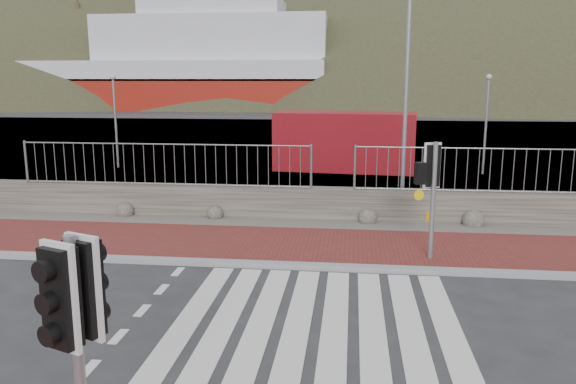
# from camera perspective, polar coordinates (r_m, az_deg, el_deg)

# --- Properties ---
(ground) EXTENTS (220.00, 220.00, 0.00)m
(ground) POSITION_cam_1_polar(r_m,az_deg,el_deg) (9.08, 2.75, -14.06)
(ground) COLOR #28282B
(ground) RESTS_ON ground
(sidewalk_far) EXTENTS (40.00, 3.00, 0.08)m
(sidewalk_far) POSITION_cam_1_polar(r_m,az_deg,el_deg) (13.27, 4.07, -5.57)
(sidewalk_far) COLOR maroon
(sidewalk_far) RESTS_ON ground
(kerb_far) EXTENTS (40.00, 0.25, 0.12)m
(kerb_far) POSITION_cam_1_polar(r_m,az_deg,el_deg) (11.84, 3.74, -7.63)
(kerb_far) COLOR gray
(kerb_far) RESTS_ON ground
(zebra_crossing) EXTENTS (4.62, 5.60, 0.01)m
(zebra_crossing) POSITION_cam_1_polar(r_m,az_deg,el_deg) (9.08, 2.75, -14.02)
(zebra_crossing) COLOR silver
(zebra_crossing) RESTS_ON ground
(gravel_strip) EXTENTS (40.00, 1.50, 0.06)m
(gravel_strip) POSITION_cam_1_polar(r_m,az_deg,el_deg) (15.19, 4.40, -3.43)
(gravel_strip) COLOR #59544C
(gravel_strip) RESTS_ON ground
(stone_wall) EXTENTS (40.00, 0.60, 0.90)m
(stone_wall) POSITION_cam_1_polar(r_m,az_deg,el_deg) (15.87, 4.54, -1.23)
(stone_wall) COLOR #47433A
(stone_wall) RESTS_ON ground
(railing) EXTENTS (18.07, 0.07, 1.22)m
(railing) POSITION_cam_1_polar(r_m,az_deg,el_deg) (15.48, 4.60, 3.61)
(railing) COLOR gray
(railing) RESTS_ON stone_wall
(quay) EXTENTS (120.00, 40.00, 0.50)m
(quay) POSITION_cam_1_polar(r_m,az_deg,el_deg) (36.30, 5.73, 5.12)
(quay) COLOR #4C4C4F
(quay) RESTS_ON ground
(water) EXTENTS (220.00, 50.00, 0.05)m
(water) POSITION_cam_1_polar(r_m,az_deg,el_deg) (71.19, 6.19, 8.13)
(water) COLOR #3F4C54
(water) RESTS_ON ground
(ferry) EXTENTS (50.00, 16.00, 20.00)m
(ferry) POSITION_cam_1_polar(r_m,az_deg,el_deg) (80.15, -12.02, 12.14)
(ferry) COLOR maroon
(ferry) RESTS_ON ground
(hills_backdrop) EXTENTS (254.00, 90.00, 100.00)m
(hills_backdrop) POSITION_cam_1_polar(r_m,az_deg,el_deg) (99.99, 9.91, -4.48)
(hills_backdrop) COLOR #2E3620
(hills_backdrop) RESTS_ON ground
(traffic_signal_near) EXTENTS (0.43, 0.34, 2.59)m
(traffic_signal_near) POSITION_cam_1_polar(r_m,az_deg,el_deg) (5.35, -20.81, -11.65)
(traffic_signal_near) COLOR gray
(traffic_signal_near) RESTS_ON ground
(traffic_signal_far) EXTENTS (0.64, 0.36, 2.61)m
(traffic_signal_far) POSITION_cam_1_polar(r_m,az_deg,el_deg) (12.25, 14.48, 1.58)
(traffic_signal_far) COLOR gray
(traffic_signal_far) RESTS_ON ground
(streetlight) EXTENTS (1.50, 0.35, 7.06)m
(streetlight) POSITION_cam_1_polar(r_m,az_deg,el_deg) (16.38, 12.40, 11.36)
(streetlight) COLOR gray
(streetlight) RESTS_ON ground
(shipping_container) EXTENTS (6.25, 3.15, 2.51)m
(shipping_container) POSITION_cam_1_polar(r_m,az_deg,el_deg) (24.82, 5.85, 5.17)
(shipping_container) COLOR maroon
(shipping_container) RESTS_ON ground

